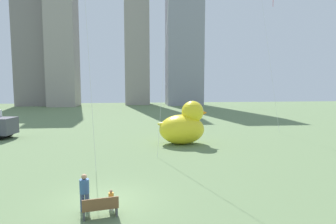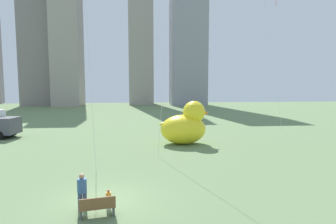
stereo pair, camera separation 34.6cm
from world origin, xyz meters
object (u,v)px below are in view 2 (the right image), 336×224
at_px(person_child, 109,199).
at_px(giant_inflatable_duck, 185,126).
at_px(park_bench, 97,207).
at_px(person_adult, 82,190).

bearing_deg(person_child, giant_inflatable_duck, 67.91).
bearing_deg(park_bench, person_adult, 135.95).
bearing_deg(person_adult, giant_inflatable_duck, 63.72).
bearing_deg(person_child, person_adult, 175.95).
relative_size(park_bench, person_child, 1.62).
xyz_separation_m(park_bench, person_adult, (-0.76, 0.74, 0.46)).
height_order(person_adult, person_child, person_adult).
height_order(park_bench, person_adult, person_adult).
relative_size(person_child, giant_inflatable_duck, 0.20).
relative_size(person_adult, giant_inflatable_duck, 0.35).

